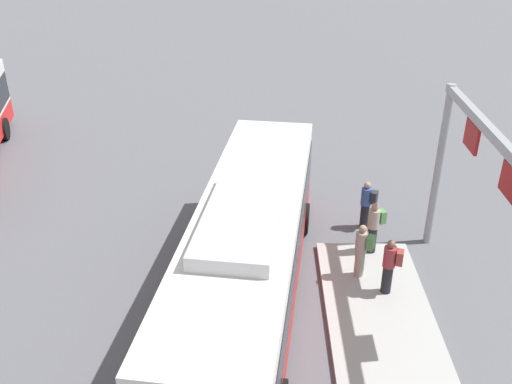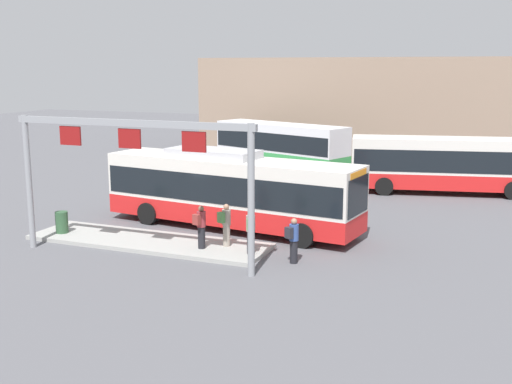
{
  "view_description": "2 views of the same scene",
  "coord_description": "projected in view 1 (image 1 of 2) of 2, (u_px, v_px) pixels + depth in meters",
  "views": [
    {
      "loc": [
        -12.31,
        -0.37,
        10.03
      ],
      "look_at": [
        3.67,
        -0.13,
        1.55
      ],
      "focal_mm": 40.28,
      "sensor_mm": 36.0,
      "label": 1
    },
    {
      "loc": [
        11.17,
        -24.67,
        7.02
      ],
      "look_at": [
        1.4,
        -0.48,
        1.82
      ],
      "focal_mm": 44.44,
      "sensor_mm": 36.0,
      "label": 2
    }
  ],
  "objects": [
    {
      "name": "person_waiting_near",
      "position": [
        367.0,
        204.0,
        18.79
      ],
      "size": [
        0.5,
        0.6,
        1.67
      ],
      "rotation": [
        0.0,
        0.0,
        1.13
      ],
      "color": "black",
      "rests_on": "ground"
    },
    {
      "name": "platform_sign_gantry",
      "position": [
        503.0,
        212.0,
        12.53
      ],
      "size": [
        9.72,
        0.24,
        5.2
      ],
      "color": "gray",
      "rests_on": "ground"
    },
    {
      "name": "person_waiting_far",
      "position": [
        390.0,
        265.0,
        15.45
      ],
      "size": [
        0.44,
        0.58,
        1.67
      ],
      "rotation": [
        0.0,
        0.0,
        1.3
      ],
      "color": "black",
      "rests_on": "platform_curb"
    },
    {
      "name": "person_boarding",
      "position": [
        374.0,
        226.0,
        17.23
      ],
      "size": [
        0.48,
        0.6,
        1.67
      ],
      "rotation": [
        0.0,
        0.0,
        1.95
      ],
      "color": "black",
      "rests_on": "platform_curb"
    },
    {
      "name": "platform_curb",
      "position": [
        392.0,
        361.0,
        13.64
      ],
      "size": [
        10.0,
        2.8,
        0.16
      ],
      "primitive_type": "cube",
      "color": "#9E9E99",
      "rests_on": "ground"
    },
    {
      "name": "ground_plane",
      "position": [
        249.0,
        306.0,
        15.58
      ],
      "size": [
        120.0,
        120.0,
        0.0
      ],
      "primitive_type": "plane",
      "color": "#56565B"
    },
    {
      "name": "person_waiting_mid",
      "position": [
        362.0,
        249.0,
        16.12
      ],
      "size": [
        0.51,
        0.6,
        1.67
      ],
      "rotation": [
        0.0,
        0.0,
        1.11
      ],
      "color": "gray",
      "rests_on": "platform_curb"
    },
    {
      "name": "bus_main",
      "position": [
        249.0,
        250.0,
        14.72
      ],
      "size": [
        11.92,
        3.98,
        3.46
      ],
      "rotation": [
        0.0,
        0.0,
        -0.13
      ],
      "color": "red",
      "rests_on": "ground"
    }
  ]
}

